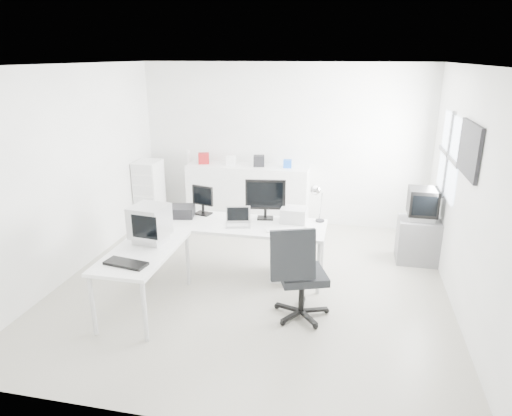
% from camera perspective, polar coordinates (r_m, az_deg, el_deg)
% --- Properties ---
extents(floor, '(5.00, 5.00, 0.01)m').
position_cam_1_polar(floor, '(6.19, -0.39, -9.39)').
color(floor, beige).
rests_on(floor, ground).
extents(ceiling, '(5.00, 5.00, 0.01)m').
position_cam_1_polar(ceiling, '(5.47, -0.46, 17.49)').
color(ceiling, white).
rests_on(ceiling, back_wall).
extents(back_wall, '(5.00, 0.02, 2.80)m').
position_cam_1_polar(back_wall, '(8.07, 3.43, 7.82)').
color(back_wall, white).
rests_on(back_wall, floor).
extents(left_wall, '(0.02, 5.00, 2.80)m').
position_cam_1_polar(left_wall, '(6.65, -22.01, 4.16)').
color(left_wall, white).
rests_on(left_wall, floor).
extents(right_wall, '(0.02, 5.00, 2.80)m').
position_cam_1_polar(right_wall, '(5.70, 24.94, 1.51)').
color(right_wall, white).
rests_on(right_wall, floor).
extents(window, '(0.02, 1.20, 1.10)m').
position_cam_1_polar(window, '(6.79, 22.94, 6.05)').
color(window, white).
rests_on(window, right_wall).
extents(wall_picture, '(0.04, 0.90, 0.60)m').
position_cam_1_polar(wall_picture, '(5.68, 25.12, 6.65)').
color(wall_picture, black).
rests_on(wall_picture, right_wall).
extents(main_desk, '(2.40, 0.80, 0.75)m').
position_cam_1_polar(main_desk, '(6.31, -2.42, -5.07)').
color(main_desk, white).
rests_on(main_desk, floor).
extents(side_desk, '(0.70, 1.40, 0.75)m').
position_cam_1_polar(side_desk, '(5.65, -13.73, -8.60)').
color(side_desk, white).
rests_on(side_desk, floor).
extents(drawer_pedestal, '(0.40, 0.50, 0.60)m').
position_cam_1_polar(drawer_pedestal, '(6.26, 3.96, -6.05)').
color(drawer_pedestal, white).
rests_on(drawer_pedestal, floor).
extents(inkjet_printer, '(0.46, 0.39, 0.15)m').
position_cam_1_polar(inkjet_printer, '(6.48, -9.56, -0.40)').
color(inkjet_printer, black).
rests_on(inkjet_printer, main_desk).
extents(lcd_monitor_small, '(0.36, 0.27, 0.41)m').
position_cam_1_polar(lcd_monitor_small, '(6.48, -6.67, 0.93)').
color(lcd_monitor_small, black).
rests_on(lcd_monitor_small, main_desk).
extents(lcd_monitor_large, '(0.57, 0.30, 0.57)m').
position_cam_1_polar(lcd_monitor_large, '(6.23, 1.18, 1.13)').
color(lcd_monitor_large, black).
rests_on(lcd_monitor_large, main_desk).
extents(laptop, '(0.36, 0.37, 0.20)m').
position_cam_1_polar(laptop, '(6.03, -2.26, -1.36)').
color(laptop, '#B7B7BA').
rests_on(laptop, main_desk).
extents(white_keyboard, '(0.43, 0.25, 0.02)m').
position_cam_1_polar(white_keyboard, '(5.90, 3.30, -2.76)').
color(white_keyboard, white).
rests_on(white_keyboard, main_desk).
extents(white_mouse, '(0.07, 0.07, 0.07)m').
position_cam_1_polar(white_mouse, '(5.91, 6.25, -2.57)').
color(white_mouse, white).
rests_on(white_mouse, main_desk).
extents(laser_printer, '(0.35, 0.30, 0.19)m').
position_cam_1_polar(laser_printer, '(6.20, 4.75, -0.84)').
color(laser_printer, silver).
rests_on(laser_printer, main_desk).
extents(desk_lamp, '(0.19, 0.19, 0.45)m').
position_cam_1_polar(desk_lamp, '(6.21, 8.08, 0.29)').
color(desk_lamp, silver).
rests_on(desk_lamp, main_desk).
extents(crt_monitor, '(0.49, 0.49, 0.50)m').
position_cam_1_polar(crt_monitor, '(5.61, -13.14, -1.79)').
color(crt_monitor, '#B7B7BA').
rests_on(crt_monitor, side_desk).
extents(black_keyboard, '(0.50, 0.26, 0.03)m').
position_cam_1_polar(black_keyboard, '(5.16, -15.95, -6.67)').
color(black_keyboard, black).
rests_on(black_keyboard, side_desk).
extents(office_chair, '(0.86, 0.86, 1.16)m').
position_cam_1_polar(office_chair, '(5.25, 5.81, -7.80)').
color(office_chair, '#232527').
rests_on(office_chair, floor).
extents(tv_cabinet, '(0.60, 0.49, 0.65)m').
position_cam_1_polar(tv_cabinet, '(7.10, 19.61, -3.83)').
color(tv_cabinet, slate).
rests_on(tv_cabinet, floor).
extents(crt_tv, '(0.50, 0.48, 0.45)m').
position_cam_1_polar(crt_tv, '(6.92, 20.10, 0.40)').
color(crt_tv, black).
rests_on(crt_tv, tv_cabinet).
extents(sideboard, '(2.14, 0.53, 1.07)m').
position_cam_1_polar(sideboard, '(8.13, -1.03, 1.65)').
color(sideboard, white).
rests_on(sideboard, floor).
extents(clutter_box_a, '(0.22, 0.21, 0.19)m').
position_cam_1_polar(clutter_box_a, '(8.19, -6.55, 6.19)').
color(clutter_box_a, maroon).
rests_on(clutter_box_a, sideboard).
extents(clutter_box_b, '(0.16, 0.14, 0.16)m').
position_cam_1_polar(clutter_box_b, '(8.05, -3.15, 5.96)').
color(clutter_box_b, white).
rests_on(clutter_box_b, sideboard).
extents(clutter_box_c, '(0.22, 0.20, 0.19)m').
position_cam_1_polar(clutter_box_c, '(7.93, 0.36, 5.91)').
color(clutter_box_c, black).
rests_on(clutter_box_c, sideboard).
extents(clutter_box_d, '(0.15, 0.13, 0.14)m').
position_cam_1_polar(clutter_box_d, '(7.85, 3.95, 5.55)').
color(clutter_box_d, blue).
rests_on(clutter_box_d, sideboard).
extents(clutter_bottle, '(0.07, 0.07, 0.22)m').
position_cam_1_polar(clutter_bottle, '(8.32, -8.44, 6.42)').
color(clutter_bottle, white).
rests_on(clutter_bottle, sideboard).
extents(filing_cabinet, '(0.40, 0.48, 1.16)m').
position_cam_1_polar(filing_cabinet, '(8.30, -13.16, 1.83)').
color(filing_cabinet, white).
rests_on(filing_cabinet, floor).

